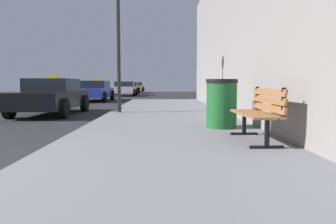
{
  "coord_description": "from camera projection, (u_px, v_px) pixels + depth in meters",
  "views": [
    {
      "loc": [
        3.78,
        -3.45,
        1.1
      ],
      "look_at": [
        3.89,
        3.02,
        0.52
      ],
      "focal_mm": 34.33,
      "sensor_mm": 36.0,
      "label": 1
    }
  ],
  "objects": [
    {
      "name": "car_white",
      "position": [
        125.0,
        89.0,
        28.49
      ],
      "size": [
        2.06,
        4.15,
        1.27
      ],
      "rotation": [
        0.0,
        0.0,
        3.14
      ],
      "color": "white",
      "rests_on": "ground_plane"
    },
    {
      "name": "street_lamp",
      "position": [
        118.0,
        22.0,
        10.32
      ],
      "size": [
        0.36,
        0.36,
        4.24
      ],
      "color": "black",
      "rests_on": "sidewalk"
    },
    {
      "name": "trash_bin",
      "position": [
        222.0,
        103.0,
        6.88
      ],
      "size": [
        0.67,
        0.67,
        1.04
      ],
      "color": "#195926",
      "rests_on": "sidewalk"
    },
    {
      "name": "car_yellow",
      "position": [
        136.0,
        87.0,
        43.95
      ],
      "size": [
        2.04,
        4.51,
        1.27
      ],
      "rotation": [
        0.0,
        0.0,
        3.14
      ],
      "color": "yellow",
      "rests_on": "ground_plane"
    },
    {
      "name": "car_red",
      "position": [
        130.0,
        88.0,
        35.37
      ],
      "size": [
        2.03,
        4.1,
        1.27
      ],
      "rotation": [
        0.0,
        0.0,
        3.14
      ],
      "color": "red",
      "rests_on": "ground_plane"
    },
    {
      "name": "bench",
      "position": [
        260.0,
        110.0,
        5.29
      ],
      "size": [
        0.52,
        1.51,
        0.89
      ],
      "rotation": [
        0.0,
        0.0,
        0.01
      ],
      "color": "brown",
      "rests_on": "sidewalk"
    },
    {
      "name": "car_black",
      "position": [
        51.0,
        96.0,
        11.37
      ],
      "size": [
        1.92,
        4.17,
        1.43
      ],
      "rotation": [
        0.0,
        0.0,
        3.14
      ],
      "color": "black",
      "rests_on": "ground_plane"
    },
    {
      "name": "car_blue",
      "position": [
        95.0,
        91.0,
        20.06
      ],
      "size": [
        1.97,
        4.58,
        1.43
      ],
      "rotation": [
        0.0,
        0.0,
        3.14
      ],
      "color": "#233899",
      "rests_on": "ground_plane"
    },
    {
      "name": "sidewalk",
      "position": [
        183.0,
        177.0,
        3.53
      ],
      "size": [
        4.0,
        32.0,
        0.15
      ],
      "primitive_type": "cube",
      "color": "slate",
      "rests_on": "ground_plane"
    }
  ]
}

